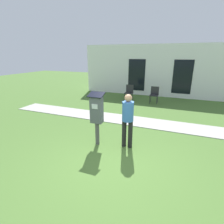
% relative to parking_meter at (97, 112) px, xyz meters
% --- Properties ---
extents(ground_plane, '(40.00, 40.00, 0.00)m').
position_rel_parking_meter_xyz_m(ground_plane, '(0.79, -0.75, -1.02)').
color(ground_plane, '#476B2D').
extents(sidewalk, '(12.00, 1.10, 0.02)m').
position_rel_parking_meter_xyz_m(sidewalk, '(0.79, 2.27, -1.01)').
color(sidewalk, '#A3A099').
rests_on(sidewalk, ground).
extents(building_facade, '(10.00, 0.26, 3.20)m').
position_rel_parking_meter_xyz_m(building_facade, '(0.79, 7.23, 0.58)').
color(building_facade, white).
rests_on(building_facade, ground).
extents(parking_meter, '(0.44, 0.31, 1.59)m').
position_rel_parking_meter_xyz_m(parking_meter, '(0.00, 0.00, 0.00)').
color(parking_meter, '#4C4C4C').
rests_on(parking_meter, ground).
extents(person_standing, '(0.32, 0.32, 1.58)m').
position_rel_parking_meter_xyz_m(person_standing, '(0.88, 0.17, -0.09)').
color(person_standing, black).
rests_on(person_standing, ground).
extents(outdoor_chair_left, '(0.44, 0.44, 0.90)m').
position_rel_parking_meter_xyz_m(outdoor_chair_left, '(-0.62, 5.49, -0.49)').
color(outdoor_chair_left, '#262628').
rests_on(outdoor_chair_left, ground).
extents(outdoor_chair_middle, '(0.44, 0.44, 0.90)m').
position_rel_parking_meter_xyz_m(outdoor_chair_middle, '(0.84, 5.45, -0.49)').
color(outdoor_chair_middle, '#262628').
rests_on(outdoor_chair_middle, ground).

